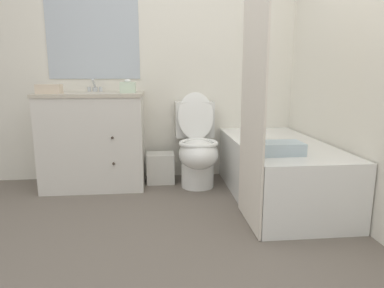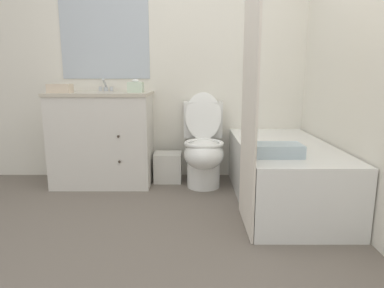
# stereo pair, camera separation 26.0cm
# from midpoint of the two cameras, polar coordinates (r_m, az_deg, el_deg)

# --- Properties ---
(ground_plane) EXTENTS (14.00, 14.00, 0.00)m
(ground_plane) POSITION_cam_midpoint_polar(r_m,az_deg,el_deg) (2.05, 1.06, -19.43)
(ground_plane) COLOR #6B6056
(wall_back) EXTENTS (8.00, 0.06, 2.50)m
(wall_back) POSITION_cam_midpoint_polar(r_m,az_deg,el_deg) (3.53, 0.52, 14.79)
(wall_back) COLOR white
(wall_back) RESTS_ON ground_plane
(wall_right) EXTENTS (0.05, 2.74, 2.50)m
(wall_right) POSITION_cam_midpoint_polar(r_m,az_deg,el_deg) (2.93, 27.00, 14.19)
(wall_right) COLOR white
(wall_right) RESTS_ON ground_plane
(vanity_cabinet) EXTENTS (0.93, 0.56, 0.89)m
(vanity_cabinet) POSITION_cam_midpoint_polar(r_m,az_deg,el_deg) (3.37, -12.42, 1.05)
(vanity_cabinet) COLOR silver
(vanity_cabinet) RESTS_ON ground_plane
(sink_faucet) EXTENTS (0.14, 0.12, 0.12)m
(sink_faucet) POSITION_cam_midpoint_polar(r_m,az_deg,el_deg) (3.50, -12.09, 9.18)
(sink_faucet) COLOR silver
(sink_faucet) RESTS_ON vanity_cabinet
(toilet) EXTENTS (0.38, 0.67, 0.88)m
(toilet) POSITION_cam_midpoint_polar(r_m,az_deg,el_deg) (3.23, 4.28, -0.73)
(toilet) COLOR white
(toilet) RESTS_ON ground_plane
(bathtub) EXTENTS (0.73, 1.52, 0.50)m
(bathtub) POSITION_cam_midpoint_polar(r_m,az_deg,el_deg) (2.99, 17.38, -4.58)
(bathtub) COLOR white
(bathtub) RESTS_ON ground_plane
(shower_curtain) EXTENTS (0.02, 0.57, 2.02)m
(shower_curtain) POSITION_cam_midpoint_polar(r_m,az_deg,el_deg) (2.31, 12.95, 10.30)
(shower_curtain) COLOR silver
(shower_curtain) RESTS_ON ground_plane
(wastebasket) EXTENTS (0.27, 0.23, 0.29)m
(wastebasket) POSITION_cam_midpoint_polar(r_m,az_deg,el_deg) (3.41, -1.81, -3.89)
(wastebasket) COLOR silver
(wastebasket) RESTS_ON ground_plane
(tissue_box) EXTENTS (0.14, 0.14, 0.12)m
(tissue_box) POSITION_cam_midpoint_polar(r_m,az_deg,el_deg) (3.23, -7.03, 9.42)
(tissue_box) COLOR silver
(tissue_box) RESTS_ON vanity_cabinet
(hand_towel_folded) EXTENTS (0.20, 0.13, 0.08)m
(hand_towel_folded) POSITION_cam_midpoint_polar(r_m,az_deg,el_deg) (3.27, -18.97, 8.76)
(hand_towel_folded) COLOR beige
(hand_towel_folded) RESTS_ON vanity_cabinet
(bath_towel_folded) EXTENTS (0.33, 0.21, 0.09)m
(bath_towel_folded) POSITION_cam_midpoint_polar(r_m,az_deg,el_deg) (2.47, 17.15, -0.99)
(bath_towel_folded) COLOR silver
(bath_towel_folded) RESTS_ON bathtub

